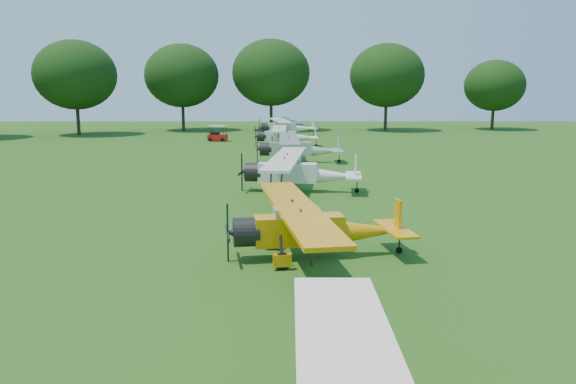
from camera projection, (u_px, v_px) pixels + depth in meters
name	position (u px, v px, depth m)	size (l,w,h in m)	color
ground	(288.00, 221.00, 25.24)	(160.00, 160.00, 0.00)	#1D4F13
tree_belt	(372.00, 37.00, 23.97)	(137.36, 130.27, 14.52)	#332713
aircraft_2	(313.00, 225.00, 19.57)	(6.55, 10.37, 2.04)	orange
aircraft_3	(297.00, 170.00, 32.26)	(7.06, 11.23, 2.21)	white
aircraft_4	(297.00, 147.00, 45.17)	(6.98, 11.07, 2.19)	silver
aircraft_5	(285.00, 135.00, 58.04)	(6.60, 10.48, 2.07)	white
aircraft_6	(286.00, 126.00, 70.02)	(7.32, 11.61, 2.28)	white
aircraft_7	(288.00, 122.00, 82.73)	(5.86, 9.33, 1.84)	silver
golf_cart	(217.00, 136.00, 64.03)	(2.26, 1.59, 1.78)	red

